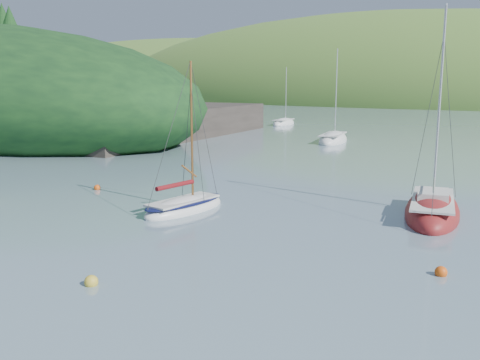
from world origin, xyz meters
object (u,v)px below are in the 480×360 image
Objects in this scene: distant_sloop_c at (284,124)px; sloop_red at (432,212)px; distant_sloop_a at (333,140)px; daysailer_white at (184,207)px.

sloop_red is at bearing -60.91° from distant_sloop_c.
sloop_red is at bearing -69.85° from distant_sloop_a.
distant_sloop_a is at bearing 105.45° from daysailer_white.
sloop_red is (10.94, 6.80, 0.02)m from daysailer_white.
sloop_red is 56.51m from distant_sloop_c.
distant_sloop_c is (-36.32, 43.29, -0.05)m from sloop_red.
daysailer_white is 56.15m from distant_sloop_c.
distant_sloop_a is 23.73m from distant_sloop_c.
distant_sloop_c is at bearing 118.26° from daysailer_white.
distant_sloop_c is (-16.98, 16.58, -0.02)m from distant_sloop_a.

